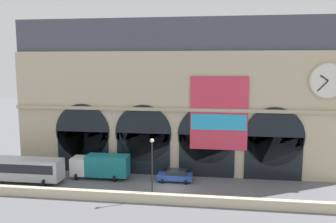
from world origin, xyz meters
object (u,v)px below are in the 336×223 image
(bus_west, at_px, (19,169))
(street_lamp_quayside, at_px, (152,161))
(box_truck_midwest, at_px, (101,166))
(car_center, at_px, (175,175))

(bus_west, xyz_separation_m, street_lamp_quayside, (17.60, -3.25, 2.63))
(street_lamp_quayside, bearing_deg, box_truck_midwest, 142.04)
(box_truck_midwest, distance_m, car_center, 9.82)
(car_center, distance_m, street_lamp_quayside, 7.45)
(bus_west, relative_size, car_center, 2.50)
(bus_west, xyz_separation_m, car_center, (19.42, 3.00, -0.98))
(bus_west, relative_size, street_lamp_quayside, 1.59)
(street_lamp_quayside, bearing_deg, bus_west, 169.53)
(bus_west, bearing_deg, box_truck_midwest, 17.05)
(box_truck_midwest, height_order, street_lamp_quayside, street_lamp_quayside)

